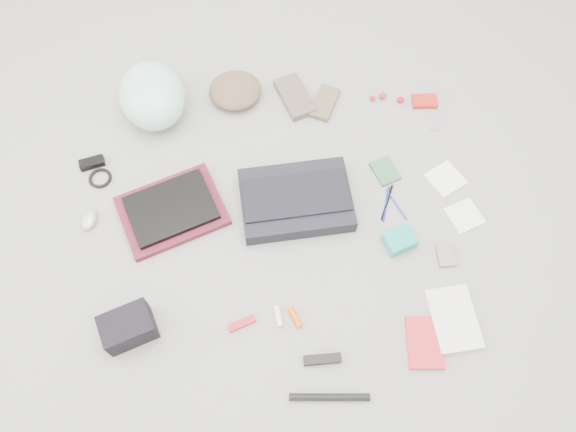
{
  "coord_description": "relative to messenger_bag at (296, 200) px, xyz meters",
  "views": [
    {
      "loc": [
        -0.05,
        -0.94,
        1.95
      ],
      "look_at": [
        0.0,
        0.0,
        0.05
      ],
      "focal_mm": 35.0,
      "sensor_mm": 36.0,
      "label": 1
    }
  ],
  "objects": [
    {
      "name": "bag_flap",
      "position": [
        -0.0,
        0.0,
        0.04
      ],
      "size": [
        0.42,
        0.22,
        0.01
      ],
      "primitive_type": "cube",
      "rotation": [
        0.0,
        0.0,
        0.08
      ],
      "color": "black",
      "rests_on": "messenger_bag"
    },
    {
      "name": "beanie",
      "position": [
        -0.23,
        0.54,
        0.0
      ],
      "size": [
        0.23,
        0.22,
        0.08
      ],
      "primitive_type": "ellipsoid",
      "rotation": [
        0.0,
        0.0,
        0.03
      ],
      "color": "brown",
      "rests_on": "ground_plane"
    },
    {
      "name": "mouse",
      "position": [
        -0.8,
        -0.03,
        -0.02
      ],
      "size": [
        0.07,
        0.1,
        0.03
      ],
      "primitive_type": "ellipsoid",
      "rotation": [
        0.0,
        0.0,
        -0.2
      ],
      "color": "#A7A7A7",
      "rests_on": "ground_plane"
    },
    {
      "name": "cable_coil",
      "position": [
        -0.77,
        0.16,
        -0.03
      ],
      "size": [
        0.11,
        0.11,
        0.01
      ],
      "primitive_type": "torus",
      "rotation": [
        0.0,
        0.0,
        0.22
      ],
      "color": "black",
      "rests_on": "ground_plane"
    },
    {
      "name": "notepad",
      "position": [
        0.37,
        0.13,
        -0.03
      ],
      "size": [
        0.12,
        0.14,
        0.01
      ],
      "primitive_type": "cube",
      "rotation": [
        0.0,
        0.0,
        0.37
      ],
      "color": "#33603D",
      "rests_on": "ground_plane"
    },
    {
      "name": "napkin_top",
      "position": [
        0.61,
        0.08,
        -0.03
      ],
      "size": [
        0.17,
        0.17,
        0.01
      ],
      "primitive_type": "cube",
      "rotation": [
        0.0,
        0.0,
        0.52
      ],
      "color": "white",
      "rests_on": "ground_plane"
    },
    {
      "name": "lollipop_b",
      "position": [
        0.41,
        0.5,
        -0.02
      ],
      "size": [
        0.04,
        0.04,
        0.03
      ],
      "primitive_type": "sphere",
      "rotation": [
        0.0,
        0.0,
        -0.43
      ],
      "color": "#9E2A1A",
      "rests_on": "ground_plane"
    },
    {
      "name": "card_deck",
      "position": [
        0.54,
        -0.25,
        -0.03
      ],
      "size": [
        0.06,
        0.09,
        0.02
      ],
      "primitive_type": "cube",
      "rotation": [
        0.0,
        0.0,
        0.01
      ],
      "color": "gray",
      "rests_on": "ground_plane"
    },
    {
      "name": "laptop",
      "position": [
        -0.48,
        -0.01,
        0.0
      ],
      "size": [
        0.38,
        0.33,
        0.02
      ],
      "primitive_type": "cube",
      "rotation": [
        0.0,
        0.0,
        0.37
      ],
      "color": "black",
      "rests_on": "laptop_sleeve"
    },
    {
      "name": "bike_pump",
      "position": [
        0.07,
        -0.73,
        -0.02
      ],
      "size": [
        0.27,
        0.04,
        0.02
      ],
      "primitive_type": "cylinder",
      "rotation": [
        0.0,
        1.57,
        -0.06
      ],
      "color": "black",
      "rests_on": "ground_plane"
    },
    {
      "name": "mitten_right",
      "position": [
        0.15,
        0.48,
        -0.02
      ],
      "size": [
        0.15,
        0.19,
        0.03
      ],
      "primitive_type": "cube",
      "rotation": [
        0.0,
        0.0,
        -0.43
      ],
      "color": "brown",
      "rests_on": "ground_plane"
    },
    {
      "name": "stamp_sheet",
      "position": [
        0.62,
        0.35,
        -0.03
      ],
      "size": [
        0.07,
        0.08,
        0.0
      ],
      "primitive_type": "cube",
      "rotation": [
        0.0,
        0.0,
        -0.37
      ],
      "color": "#A07E93",
      "rests_on": "ground_plane"
    },
    {
      "name": "pen_blue",
      "position": [
        0.35,
        -0.02,
        -0.03
      ],
      "size": [
        0.05,
        0.15,
        0.01
      ],
      "primitive_type": "cylinder",
      "rotation": [
        1.57,
        0.0,
        -0.28
      ],
      "color": "#121B9F",
      "rests_on": "ground_plane"
    },
    {
      "name": "toiletry_tube_white",
      "position": [
        -0.09,
        -0.45,
        -0.02
      ],
      "size": [
        0.03,
        0.08,
        0.02
      ],
      "primitive_type": "cylinder",
      "rotation": [
        1.57,
        0.0,
        0.15
      ],
      "color": "silver",
      "rests_on": "ground_plane"
    },
    {
      "name": "toiletry_tube_orange",
      "position": [
        -0.03,
        -0.46,
        -0.02
      ],
      "size": [
        0.05,
        0.08,
        0.02
      ],
      "primitive_type": "cylinder",
      "rotation": [
        1.57,
        0.0,
        0.4
      ],
      "color": "#E05505",
      "rests_on": "ground_plane"
    },
    {
      "name": "accordion_wallet",
      "position": [
        0.38,
        -0.19,
        -0.01
      ],
      "size": [
        0.13,
        0.12,
        0.05
      ],
      "primitive_type": "cube",
      "rotation": [
        0.0,
        0.0,
        0.37
      ],
      "color": "teal",
      "rests_on": "ground_plane"
    },
    {
      "name": "laptop_sleeve",
      "position": [
        -0.48,
        -0.01,
        -0.02
      ],
      "size": [
        0.46,
        0.41,
        0.03
      ],
      "primitive_type": "cube",
      "rotation": [
        0.0,
        0.0,
        0.37
      ],
      "color": "#5A1826",
      "rests_on": "ground_plane"
    },
    {
      "name": "lollipop_a",
      "position": [
        0.36,
        0.49,
        -0.02
      ],
      "size": [
        0.03,
        0.03,
        0.02
      ],
      "primitive_type": "sphere",
      "rotation": [
        0.0,
        0.0,
        0.12
      ],
      "color": "#AA1727",
      "rests_on": "ground_plane"
    },
    {
      "name": "book_white",
      "position": [
        0.53,
        -0.49,
        -0.02
      ],
      "size": [
        0.17,
        0.24,
        0.02
      ],
      "primitive_type": "cube",
      "rotation": [
        0.0,
        0.0,
        0.09
      ],
      "color": "silver",
      "rests_on": "ground_plane"
    },
    {
      "name": "mitten_left",
      "position": [
        0.03,
        0.51,
        -0.02
      ],
      "size": [
        0.18,
        0.24,
        0.03
      ],
      "primitive_type": "cube",
      "rotation": [
        0.0,
        0.0,
        0.36
      ],
      "color": "brown",
      "rests_on": "ground_plane"
    },
    {
      "name": "ground_plane",
      "position": [
        -0.03,
        -0.07,
        -0.04
      ],
      "size": [
        4.0,
        4.0,
        0.0
      ],
      "primitive_type": "plane",
      "color": "gray"
    },
    {
      "name": "u_lock",
      "position": [
        0.05,
        -0.61,
        -0.02
      ],
      "size": [
        0.13,
        0.04,
        0.03
      ],
      "primitive_type": "cube",
      "rotation": [
        0.0,
        0.0,
        0.03
      ],
      "color": "black",
      "rests_on": "ground_plane"
    },
    {
      "name": "camera_bag",
      "position": [
        -0.61,
        -0.47,
        0.02
      ],
      "size": [
        0.2,
        0.17,
        0.11
      ],
      "primitive_type": "cube",
      "rotation": [
        0.0,
        0.0,
        0.36
      ],
      "color": "black",
      "rests_on": "ground_plane"
    },
    {
      "name": "book_red",
      "position": [
        0.41,
        -0.57,
        -0.03
      ],
      "size": [
        0.13,
        0.19,
        0.02
      ],
      "primitive_type": "cube",
      "rotation": [
        0.0,
        0.0,
        -0.06
      ],
      "color": "red",
      "rests_on": "ground_plane"
    },
    {
      "name": "pen_black",
      "position": [
        0.36,
        -0.01,
        -0.03
      ],
      "size": [
        0.07,
        0.15,
        0.01
      ],
      "primitive_type": "cylinder",
      "rotation": [
        1.57,
        0.0,
        -0.4
      ],
      "color": "black",
      "rests_on": "ground_plane"
    },
    {
      "name": "multitool",
      "position": [
        -0.22,
        -0.47,
        -0.03
      ],
      "size": [
        0.1,
        0.06,
        0.02
      ],
      "primitive_type": "cube",
      "rotation": [
        0.0,
        0.0,
        0.37
      ],
      "color": "maroon",
      "rests_on": "ground_plane"
    },
    {
      "name": "altoids_tin",
      "position": [
        0.58,
        0.46,
        -0.02
      ],
      "size": [
        0.11,
        0.07,
        0.02
      ],
      "primitive_type": "cube",
      "rotation": [
        0.0,
        0.0,
        -0.04
      ],
      "color": "red",
      "rests_on": "ground_plane"
    },
    {
      "name": "messenger_bag",
      "position": [
        0.0,
        0.0,
        0.0
      ],
      "size": [
        0.44,
        0.33,
        0.07
      ],
      "primitive_type": "cube",
      "rotation": [
        0.0,
        0.0,
        0.08
      ],
      "color": "black",
      "rests_on": "ground_plane"
    },
    {
      "name": "pen_navy",
      "position": [
        0.39,
        -0.02,
        -0.03
      ],
      "size": [
        0.07,
        0.14,
        0.01
      ],
      "primitive_type": "cylinder",
      "rotation": [
        1.57,
        0.0,
        0.42
      ],
      "color": "navy",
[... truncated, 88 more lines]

